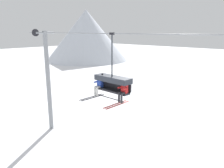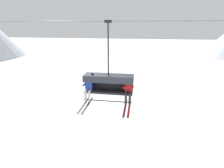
% 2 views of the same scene
% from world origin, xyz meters
% --- Properties ---
extents(ground_plane, '(200.00, 200.00, 0.00)m').
position_xyz_m(ground_plane, '(0.00, 0.00, 0.00)').
color(ground_plane, white).
extents(lift_cable, '(18.94, 0.05, 0.05)m').
position_xyz_m(lift_cable, '(1.51, -0.80, 8.26)').
color(lift_cable, gray).
extents(chairlift_chair, '(2.28, 0.74, 3.51)m').
position_xyz_m(chairlift_chair, '(1.16, -0.73, 5.70)').
color(chairlift_chair, '#232328').
extents(skier_blue, '(0.48, 1.70, 1.34)m').
position_xyz_m(skier_blue, '(0.24, -0.94, 5.40)').
color(skier_blue, '#2847B7').
extents(skier_red, '(0.46, 1.70, 1.23)m').
position_xyz_m(skier_red, '(2.09, -0.95, 5.38)').
color(skier_red, red).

